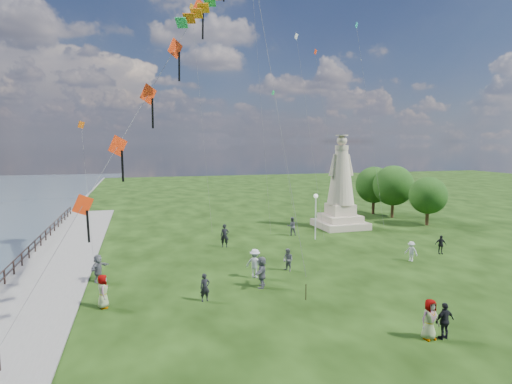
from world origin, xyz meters
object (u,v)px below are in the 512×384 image
object	(u,v)px
person_8	(411,251)
person_0	(205,287)
statue	(341,193)
person_10	(103,291)
person_4	(430,319)
person_1	(288,260)
person_5	(98,268)
person_2	(255,263)
person_6	(225,236)
person_7	(292,226)
person_11	(262,272)
lamppost	(316,207)
person_3	(445,321)
person_9	(441,245)

from	to	relation	value
person_8	person_0	bearing A→B (deg)	-106.61
statue	person_10	bearing A→B (deg)	-144.87
person_4	person_10	world-z (taller)	person_4
person_1	person_5	size ratio (longest dim) A/B	0.88
person_2	person_5	bearing A→B (deg)	25.00
person_6	person_10	size ratio (longest dim) A/B	1.07
person_2	person_5	world-z (taller)	person_2
person_7	person_11	world-z (taller)	person_11
lamppost	person_7	distance (m)	3.28
person_4	person_0	bearing A→B (deg)	137.03
person_8	person_5	bearing A→B (deg)	-123.34
person_3	person_11	bearing A→B (deg)	-60.71
person_11	person_9	bearing A→B (deg)	127.79
person_6	lamppost	bearing A→B (deg)	20.72
person_4	person_6	distance (m)	19.57
person_5	person_10	bearing A→B (deg)	-140.21
person_1	person_11	xyz separation A→B (m)	(-2.60, -2.62, 0.18)
person_6	person_8	bearing A→B (deg)	-15.85
person_6	person_8	xyz separation A→B (m)	(12.39, -7.70, -0.23)
person_11	person_8	bearing A→B (deg)	126.26
person_7	person_10	xyz separation A→B (m)	(-15.59, -13.89, 0.02)
person_9	person_6	bearing A→B (deg)	174.81
person_5	person_7	world-z (taller)	person_5
person_2	person_11	size ratio (longest dim) A/B	0.99
person_5	person_7	distance (m)	18.73
person_0	person_11	size ratio (longest dim) A/B	0.81
person_1	person_7	distance (m)	11.13
person_2	person_7	world-z (taller)	person_2
lamppost	person_2	distance (m)	12.29
lamppost	person_5	world-z (taller)	lamppost
person_1	person_11	size ratio (longest dim) A/B	0.81
person_2	statue	bearing A→B (deg)	-98.20
person_6	person_10	distance (m)	14.14
person_5	person_1	bearing A→B (deg)	-62.70
statue	person_2	bearing A→B (deg)	-134.92
statue	person_4	size ratio (longest dim) A/B	5.13
person_3	person_8	distance (m)	12.80
person_5	person_8	size ratio (longest dim) A/B	1.20
person_2	person_4	distance (m)	11.63
person_7	person_9	bearing A→B (deg)	139.98
statue	person_0	bearing A→B (deg)	-136.10
person_11	person_5	bearing A→B (deg)	-86.33
person_4	person_1	bearing A→B (deg)	99.34
person_1	person_9	bearing A→B (deg)	66.02
person_10	person_4	bearing A→B (deg)	-120.23
lamppost	person_2	world-z (taller)	lamppost
person_8	person_10	world-z (taller)	person_10
lamppost	person_1	world-z (taller)	lamppost
person_5	person_10	xyz separation A→B (m)	(0.62, -4.50, 0.02)
person_8	person_11	world-z (taller)	person_11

